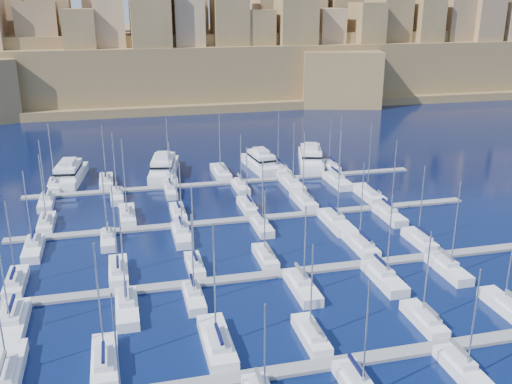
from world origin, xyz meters
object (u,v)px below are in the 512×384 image
object	(u,v)px
sailboat_2	(217,343)
motor_yacht_b	(164,167)
sailboat_0	(7,373)
motor_yacht_d	(311,157)
motor_yacht_c	(260,162)
sailboat_4	(424,320)
motor_yacht_a	(69,174)

from	to	relation	value
sailboat_2	motor_yacht_b	bearing A→B (deg)	89.69
sailboat_0	motor_yacht_d	bearing A→B (deg)	50.50
motor_yacht_b	motor_yacht_d	xyz separation A→B (m)	(35.10, -0.00, 0.00)
motor_yacht_d	motor_yacht_c	bearing A→B (deg)	-174.81
sailboat_2	motor_yacht_c	xyz separation A→B (m)	(22.70, 68.88, 0.96)
motor_yacht_c	motor_yacht_d	distance (m)	12.83
sailboat_0	motor_yacht_d	world-z (taller)	sailboat_0
sailboat_4	sailboat_2	bearing A→B (deg)	177.40
motor_yacht_c	motor_yacht_d	bearing A→B (deg)	5.19
sailboat_0	motor_yacht_c	size ratio (longest dim) A/B	0.85
sailboat_4	motor_yacht_d	xyz separation A→B (m)	(10.03, 71.19, 1.00)
motor_yacht_b	motor_yacht_c	distance (m)	22.35
sailboat_2	motor_yacht_d	bearing A→B (deg)	63.13
sailboat_0	motor_yacht_d	size ratio (longest dim) A/B	0.72
motor_yacht_a	motor_yacht_d	world-z (taller)	same
sailboat_0	motor_yacht_b	size ratio (longest dim) A/B	0.72
sailboat_2	motor_yacht_a	bearing A→B (deg)	106.03
motor_yacht_a	motor_yacht_d	size ratio (longest dim) A/B	0.95
sailboat_2	sailboat_0	bearing A→B (deg)	-179.75
motor_yacht_a	motor_yacht_b	xyz separation A→B (m)	(20.41, 0.34, 0.00)
sailboat_2	sailboat_4	bearing A→B (deg)	-2.60
motor_yacht_b	sailboat_0	bearing A→B (deg)	-107.95
motor_yacht_a	motor_yacht_b	size ratio (longest dim) A/B	0.95
sailboat_2	motor_yacht_a	xyz separation A→B (m)	(-20.02, 69.71, 0.96)
sailboat_2	motor_yacht_d	world-z (taller)	sailboat_2
motor_yacht_d	sailboat_2	bearing A→B (deg)	-116.87
sailboat_4	motor_yacht_b	distance (m)	75.49
sailboat_2	motor_yacht_a	distance (m)	72.53
motor_yacht_a	motor_yacht_d	bearing A→B (deg)	0.34
sailboat_2	motor_yacht_b	world-z (taller)	sailboat_2
sailboat_4	motor_yacht_a	xyz separation A→B (m)	(-45.48, 70.86, 1.00)
sailboat_4	motor_yacht_a	bearing A→B (deg)	122.69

